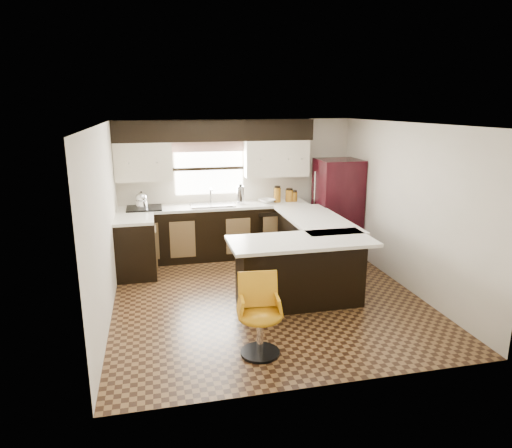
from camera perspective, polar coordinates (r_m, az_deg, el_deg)
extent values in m
plane|color=#49301A|center=(6.57, 1.28, -9.01)|extent=(4.40, 4.40, 0.00)
plane|color=silver|center=(6.02, 1.41, 12.41)|extent=(4.40, 4.40, 0.00)
plane|color=beige|center=(8.29, -2.38, 4.66)|extent=(4.40, 0.00, 4.40)
plane|color=beige|center=(4.17, 8.78, -5.60)|extent=(4.40, 0.00, 4.40)
plane|color=beige|center=(6.04, -18.37, 0.15)|extent=(0.00, 4.40, 4.40)
plane|color=beige|center=(6.99, 18.29, 2.06)|extent=(0.00, 4.40, 4.40)
cube|color=black|center=(8.10, -5.07, -1.07)|extent=(3.30, 0.60, 0.90)
cube|color=black|center=(7.42, -14.77, -2.99)|extent=(0.60, 0.70, 0.90)
cube|color=silver|center=(7.98, -5.15, 2.20)|extent=(3.30, 0.60, 0.04)
cube|color=silver|center=(7.29, -15.00, 0.56)|extent=(0.60, 0.70, 0.04)
cube|color=black|center=(7.94, -5.13, 11.59)|extent=(3.40, 0.35, 0.36)
cube|color=beige|center=(7.91, -13.90, 7.58)|extent=(0.94, 0.35, 0.64)
cube|color=beige|center=(8.20, 2.53, 8.22)|extent=(1.14, 0.35, 0.64)
cube|color=white|center=(8.14, -5.87, 6.91)|extent=(1.20, 0.02, 0.90)
cube|color=#D19B93|center=(8.06, -5.91, 9.62)|extent=(1.30, 0.06, 0.18)
cube|color=#B2B2B7|center=(7.95, -5.49, 2.41)|extent=(0.75, 0.45, 0.03)
cube|color=black|center=(8.03, 2.30, -1.32)|extent=(0.58, 0.03, 0.78)
cube|color=black|center=(7.89, -13.80, 1.94)|extent=(0.58, 0.50, 0.02)
cube|color=black|center=(7.22, 7.04, -3.09)|extent=(0.60, 1.95, 0.90)
cube|color=black|center=(6.18, 5.49, -6.11)|extent=(1.65, 0.60, 0.90)
cube|color=silver|center=(7.11, 7.54, 0.57)|extent=(0.84, 1.95, 0.04)
cube|color=silver|center=(5.95, 5.69, -2.16)|extent=(1.89, 0.84, 0.04)
cube|color=black|center=(8.29, 10.11, 2.05)|extent=(0.74, 0.71, 1.72)
cylinder|color=silver|center=(8.02, -1.95, 3.62)|extent=(0.13, 0.13, 0.32)
imported|color=white|center=(8.15, 1.40, 2.90)|extent=(0.35, 0.35, 0.07)
cylinder|color=#8D5A15|center=(8.20, 2.67, 3.66)|extent=(0.12, 0.12, 0.26)
cylinder|color=#8D5A15|center=(8.26, 4.18, 3.54)|extent=(0.14, 0.14, 0.21)
cylinder|color=#8D5A15|center=(8.29, 4.77, 3.43)|extent=(0.12, 0.12, 0.17)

